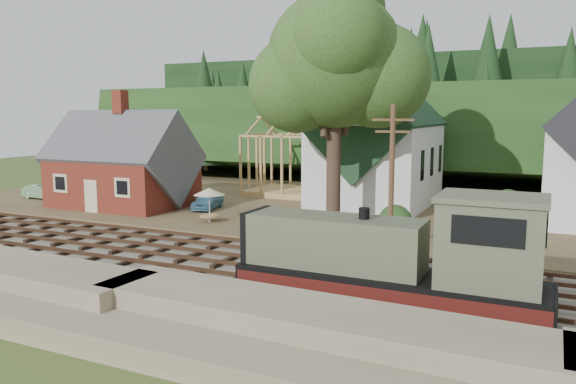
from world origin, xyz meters
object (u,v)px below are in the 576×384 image
at_px(locomotive, 399,262).
at_px(patio_set, 209,193).
at_px(car_green, 42,192).
at_px(car_blue, 207,200).

relative_size(locomotive, patio_set, 4.97).
relative_size(locomotive, car_green, 2.99).
bearing_deg(car_green, patio_set, -95.44).
bearing_deg(locomotive, car_green, 158.23).
bearing_deg(car_green, locomotive, -109.48).
bearing_deg(patio_set, locomotive, -35.39).
distance_m(locomotive, car_blue, 24.15).
height_order(car_blue, patio_set, patio_set).
xyz_separation_m(car_green, patio_set, (18.45, -2.50, 1.33)).
bearing_deg(locomotive, patio_set, 144.61).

